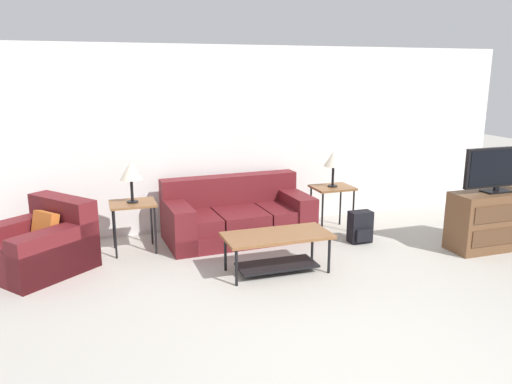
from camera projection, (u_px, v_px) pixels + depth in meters
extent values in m
plane|color=#B2ADA3|center=(376.00, 378.00, 3.72)|extent=(24.00, 24.00, 0.00)
cube|color=white|center=(228.00, 138.00, 7.17)|extent=(9.12, 0.06, 2.60)
cube|color=maroon|center=(238.00, 231.00, 6.83)|extent=(1.99, 1.06, 0.22)
cube|color=maroon|center=(192.00, 222.00, 6.53)|extent=(0.67, 0.90, 0.20)
cube|color=maroon|center=(239.00, 217.00, 6.76)|extent=(0.67, 0.90, 0.20)
cube|color=maroon|center=(282.00, 212.00, 6.99)|extent=(0.67, 0.90, 0.20)
cube|color=maroon|center=(230.00, 189.00, 7.03)|extent=(1.96, 0.35, 0.40)
cube|color=maroon|center=(178.00, 225.00, 6.49)|extent=(0.32, 0.98, 0.58)
cube|color=maroon|center=(294.00, 212.00, 7.08)|extent=(0.32, 0.98, 0.58)
cube|color=maroon|center=(38.00, 255.00, 5.69)|extent=(1.38, 1.37, 0.40)
cube|color=maroon|center=(63.00, 213.00, 5.91)|extent=(0.79, 0.90, 0.40)
cube|color=maroon|center=(19.00, 243.00, 5.85)|extent=(0.96, 0.83, 0.56)
cube|color=maroon|center=(56.00, 254.00, 5.49)|extent=(0.96, 0.83, 0.56)
cube|color=orange|center=(45.00, 227.00, 5.72)|extent=(0.36, 0.38, 0.36)
cube|color=brown|center=(277.00, 235.00, 5.62)|extent=(1.21, 0.57, 0.04)
cylinder|color=black|center=(236.00, 267.00, 5.29)|extent=(0.03, 0.03, 0.42)
cylinder|color=black|center=(329.00, 256.00, 5.63)|extent=(0.03, 0.03, 0.42)
cylinder|color=black|center=(225.00, 253.00, 5.71)|extent=(0.03, 0.03, 0.42)
cylinder|color=black|center=(312.00, 243.00, 6.05)|extent=(0.03, 0.03, 0.42)
cube|color=black|center=(277.00, 265.00, 5.70)|extent=(0.91, 0.40, 0.02)
cube|color=brown|center=(133.00, 204.00, 6.23)|extent=(0.56, 0.46, 0.03)
cylinder|color=black|center=(115.00, 235.00, 6.06)|extent=(0.03, 0.03, 0.61)
cylinder|color=black|center=(155.00, 231.00, 6.21)|extent=(0.03, 0.03, 0.61)
cylinder|color=black|center=(114.00, 226.00, 6.41)|extent=(0.03, 0.03, 0.61)
cylinder|color=black|center=(152.00, 222.00, 6.56)|extent=(0.03, 0.03, 0.61)
cube|color=brown|center=(332.00, 188.00, 7.10)|extent=(0.56, 0.46, 0.03)
cylinder|color=black|center=(322.00, 214.00, 6.92)|extent=(0.03, 0.03, 0.61)
cylinder|color=black|center=(353.00, 211.00, 7.07)|extent=(0.03, 0.03, 0.61)
cylinder|color=black|center=(311.00, 207.00, 7.27)|extent=(0.03, 0.03, 0.61)
cylinder|color=black|center=(340.00, 205.00, 7.42)|extent=(0.03, 0.03, 0.61)
cylinder|color=black|center=(133.00, 202.00, 6.23)|extent=(0.14, 0.14, 0.02)
cylinder|color=black|center=(132.00, 190.00, 6.19)|extent=(0.04, 0.04, 0.28)
cone|color=beige|center=(131.00, 171.00, 6.14)|extent=(0.27, 0.27, 0.21)
cylinder|color=black|center=(333.00, 186.00, 7.09)|extent=(0.14, 0.14, 0.02)
cylinder|color=black|center=(333.00, 176.00, 7.06)|extent=(0.04, 0.04, 0.28)
cone|color=beige|center=(334.00, 159.00, 7.00)|extent=(0.27, 0.27, 0.21)
cube|color=brown|center=(492.00, 220.00, 6.40)|extent=(1.14, 0.45, 0.75)
cube|color=#533621|center=(508.00, 213.00, 6.15)|extent=(1.01, 0.01, 0.21)
cube|color=#533621|center=(505.00, 236.00, 6.22)|extent=(1.01, 0.01, 0.21)
cube|color=black|center=(496.00, 191.00, 6.31)|extent=(0.35, 0.20, 0.02)
cube|color=black|center=(496.00, 189.00, 6.30)|extent=(0.06, 0.04, 0.05)
cube|color=black|center=(499.00, 167.00, 6.24)|extent=(1.00, 0.05, 0.50)
cube|color=black|center=(500.00, 167.00, 6.21)|extent=(0.92, 0.01, 0.44)
cube|color=black|center=(360.00, 227.00, 6.67)|extent=(0.30, 0.18, 0.43)
cube|color=black|center=(364.00, 235.00, 6.59)|extent=(0.23, 0.05, 0.17)
cylinder|color=black|center=(351.00, 223.00, 6.74)|extent=(0.02, 0.02, 0.32)
cylinder|color=black|center=(361.00, 222.00, 6.80)|extent=(0.02, 0.02, 0.32)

